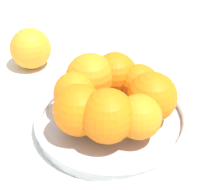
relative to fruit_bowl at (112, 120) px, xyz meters
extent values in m
plane|color=silver|center=(0.00, 0.00, -0.01)|extent=(4.00, 4.00, 0.00)
cylinder|color=silver|center=(0.00, 0.00, -0.01)|extent=(0.24, 0.24, 0.01)
torus|color=silver|center=(0.00, 0.00, 0.01)|extent=(0.25, 0.25, 0.01)
sphere|color=orange|center=(0.02, -0.06, 0.05)|extent=(0.08, 0.08, 0.08)
sphere|color=orange|center=(0.05, -0.03, 0.05)|extent=(0.08, 0.08, 0.08)
sphere|color=orange|center=(0.06, 0.01, 0.05)|extent=(0.07, 0.07, 0.07)
sphere|color=orange|center=(0.03, 0.06, 0.05)|extent=(0.08, 0.08, 0.08)
sphere|color=orange|center=(-0.02, 0.05, 0.05)|extent=(0.08, 0.08, 0.08)
sphere|color=orange|center=(-0.06, 0.03, 0.05)|extent=(0.07, 0.07, 0.07)
sphere|color=orange|center=(-0.06, -0.02, 0.05)|extent=(0.08, 0.08, 0.08)
sphere|color=orange|center=(-0.03, -0.05, 0.05)|extent=(0.07, 0.07, 0.07)
sphere|color=orange|center=(0.23, -0.11, 0.03)|extent=(0.08, 0.08, 0.08)
camera|label=1|loc=(-0.18, 0.43, 0.39)|focal=60.00mm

